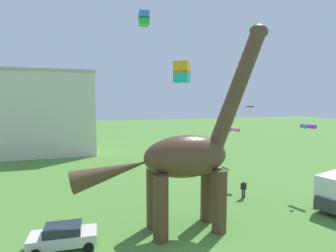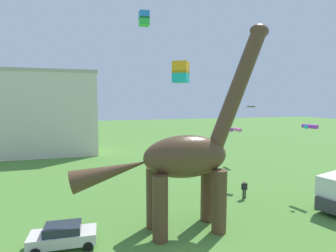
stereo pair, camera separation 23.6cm
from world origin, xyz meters
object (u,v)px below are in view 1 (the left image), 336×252
(parked_sedan_left, at_px, (63,236))
(kite_near_low, at_px, (307,126))
(person_near_flyer, at_px, (244,187))
(dinosaur_sculpture, at_px, (185,156))
(kite_far_right, at_px, (234,130))
(kite_far_left, at_px, (250,107))
(kite_near_high, at_px, (144,18))
(kite_mid_right, at_px, (182,72))

(parked_sedan_left, xyz_separation_m, kite_near_low, (23.26, 3.91, 6.19))
(parked_sedan_left, bearing_deg, person_near_flyer, 17.66)
(dinosaur_sculpture, height_order, kite_far_right, dinosaur_sculpture)
(dinosaur_sculpture, height_order, kite_near_low, dinosaur_sculpture)
(kite_far_left, height_order, kite_near_low, kite_far_left)
(kite_far_left, xyz_separation_m, kite_near_high, (-14.24, -6.60, 7.13))
(person_near_flyer, bearing_deg, kite_far_left, 27.52)
(kite_far_left, bearing_deg, kite_far_right, 70.90)
(person_near_flyer, bearing_deg, kite_near_low, -29.39)
(person_near_flyer, xyz_separation_m, kite_far_left, (4.12, 5.43, 7.80))
(kite_near_high, height_order, kite_far_right, kite_near_high)
(parked_sedan_left, relative_size, kite_near_high, 3.94)
(person_near_flyer, xyz_separation_m, kite_near_high, (-10.12, -1.16, 14.93))
(kite_far_right, bearing_deg, person_near_flyer, -117.18)
(kite_near_high, bearing_deg, kite_far_left, 24.86)
(parked_sedan_left, distance_m, kite_far_right, 29.53)
(parked_sedan_left, bearing_deg, kite_near_high, 30.27)
(parked_sedan_left, bearing_deg, kite_mid_right, -27.85)
(kite_far_left, distance_m, kite_near_low, 6.85)
(kite_mid_right, bearing_deg, parked_sedan_left, 149.63)
(dinosaur_sculpture, bearing_deg, person_near_flyer, 8.81)
(person_near_flyer, bearing_deg, parked_sedan_left, 169.82)
(dinosaur_sculpture, bearing_deg, parked_sedan_left, 159.45)
(kite_far_left, distance_m, kite_far_right, 9.17)
(kite_far_left, height_order, kite_mid_right, kite_mid_right)
(kite_far_right, bearing_deg, kite_near_low, -89.57)
(kite_far_left, bearing_deg, kite_near_high, -155.14)
(kite_mid_right, distance_m, kite_near_low, 18.77)
(kite_far_left, bearing_deg, kite_mid_right, -134.76)
(kite_far_left, distance_m, kite_near_high, 17.24)
(parked_sedan_left, distance_m, kite_mid_right, 12.97)
(dinosaur_sculpture, bearing_deg, kite_mid_right, -134.09)
(parked_sedan_left, relative_size, kite_mid_right, 3.75)
(person_near_flyer, height_order, kite_far_left, kite_far_left)
(kite_near_low, bearing_deg, parked_sedan_left, -170.45)
(dinosaur_sculpture, bearing_deg, kite_near_high, 104.67)
(parked_sedan_left, relative_size, kite_near_low, 2.64)
(parked_sedan_left, distance_m, kite_far_left, 24.05)
(kite_near_high, relative_size, kite_far_right, 0.56)
(dinosaur_sculpture, relative_size, parked_sedan_left, 3.60)
(person_near_flyer, height_order, kite_near_low, kite_near_low)
(dinosaur_sculpture, relative_size, kite_near_high, 14.17)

